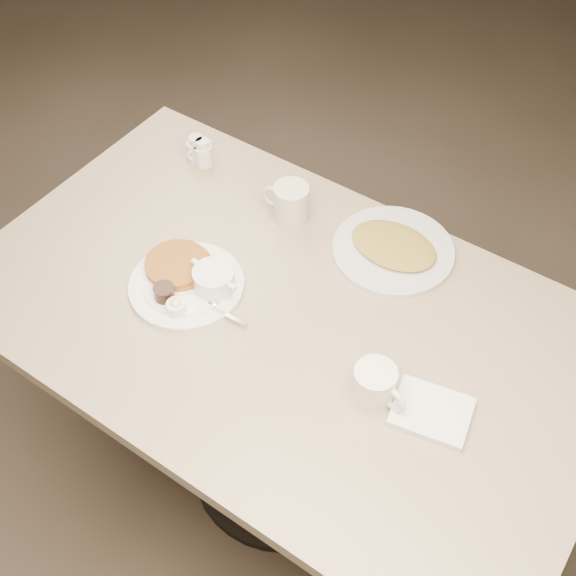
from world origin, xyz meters
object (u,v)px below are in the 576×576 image
Objects in this scene: coffee_mug_far at (290,202)px; creamer_left at (203,154)px; coffee_mug_near at (376,385)px; main_plate at (190,280)px; diner_table at (283,355)px; creamer_right at (197,150)px; hash_plate at (393,249)px.

coffee_mug_far is 0.32m from creamer_left.
coffee_mug_near is 1.69× the size of creamer_left.
main_plate is 0.34m from coffee_mug_far.
coffee_mug_far is at bearing 121.65° from diner_table.
creamer_right is 0.62m from hash_plate.
coffee_mug_far reaches higher than creamer_right.
creamer_left is (-0.77, 0.39, -0.01)m from coffee_mug_near.
hash_plate is at bearing 113.79° from coffee_mug_near.
diner_table is 4.36× the size of main_plate.
coffee_mug_near is at bearing -2.18° from main_plate.
main_plate is 2.55× the size of coffee_mug_near.
diner_table is at bearing -110.15° from hash_plate.
main_plate is at bearing 177.82° from coffee_mug_near.
creamer_left reaches higher than diner_table.
creamer_left is at bearing 153.27° from coffee_mug_near.
hash_plate is at bearing 69.85° from diner_table.
creamer_right is at bearing 172.49° from creamer_left.
creamer_right is at bearing 179.91° from hash_plate.
coffee_mug_near reaches higher than diner_table.
coffee_mug_far reaches higher than diner_table.
hash_plate is (0.28, 0.04, -0.04)m from coffee_mug_far.
creamer_right is at bearing 127.05° from main_plate.
coffee_mug_near is 0.99× the size of coffee_mug_far.
creamer_left is at bearing -179.78° from hash_plate.
creamer_left reaches higher than hash_plate.
main_plate is at bearing -165.77° from diner_table.
diner_table is 0.39m from coffee_mug_far.
coffee_mug_near reaches higher than main_plate.
creamer_left is 1.00× the size of creamer_right.
hash_plate is (0.62, -0.00, -0.02)m from creamer_right.
creamer_left reaches higher than main_plate.
coffee_mug_near reaches higher than creamer_right.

